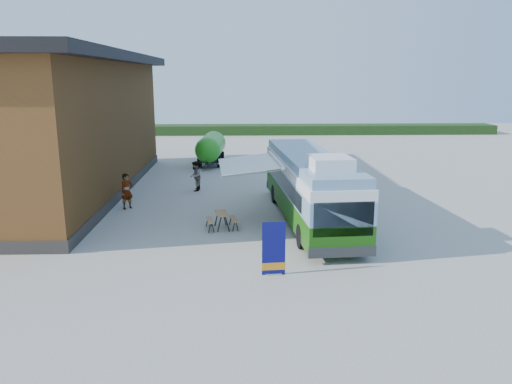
{
  "coord_description": "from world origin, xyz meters",
  "views": [
    {
      "loc": [
        -0.25,
        -17.27,
        6.27
      ],
      "look_at": [
        0.44,
        3.62,
        1.4
      ],
      "focal_mm": 35.0,
      "sensor_mm": 36.0,
      "label": 1
    }
  ],
  "objects_px": {
    "picnic_table": "(222,217)",
    "person_b": "(195,176)",
    "person_a": "(127,191)",
    "bus": "(309,185)",
    "slurry_tanker": "(211,147)",
    "banner": "(274,253)"
  },
  "relations": [
    {
      "from": "bus",
      "to": "person_b",
      "type": "xyz_separation_m",
      "value": [
        -5.54,
        6.03,
        -0.8
      ]
    },
    {
      "from": "bus",
      "to": "slurry_tanker",
      "type": "xyz_separation_m",
      "value": [
        -5.12,
        14.63,
        -0.36
      ]
    },
    {
      "from": "picnic_table",
      "to": "slurry_tanker",
      "type": "relative_size",
      "value": 0.23
    },
    {
      "from": "bus",
      "to": "banner",
      "type": "xyz_separation_m",
      "value": [
        -1.99,
        -6.2,
        -0.9
      ]
    },
    {
      "from": "bus",
      "to": "person_b",
      "type": "relative_size",
      "value": 6.75
    },
    {
      "from": "banner",
      "to": "person_a",
      "type": "distance_m",
      "value": 10.69
    },
    {
      "from": "banner",
      "to": "person_a",
      "type": "height_order",
      "value": "banner"
    },
    {
      "from": "picnic_table",
      "to": "person_a",
      "type": "height_order",
      "value": "person_a"
    },
    {
      "from": "person_b",
      "to": "slurry_tanker",
      "type": "distance_m",
      "value": 8.62
    },
    {
      "from": "bus",
      "to": "picnic_table",
      "type": "xyz_separation_m",
      "value": [
        -3.82,
        -1.17,
        -1.1
      ]
    },
    {
      "from": "banner",
      "to": "slurry_tanker",
      "type": "relative_size",
      "value": 0.3
    },
    {
      "from": "person_a",
      "to": "person_b",
      "type": "relative_size",
      "value": 1.04
    },
    {
      "from": "bus",
      "to": "slurry_tanker",
      "type": "distance_m",
      "value": 15.51
    },
    {
      "from": "bus",
      "to": "person_a",
      "type": "height_order",
      "value": "bus"
    },
    {
      "from": "bus",
      "to": "slurry_tanker",
      "type": "height_order",
      "value": "bus"
    },
    {
      "from": "picnic_table",
      "to": "person_b",
      "type": "bearing_deg",
      "value": 93.73
    },
    {
      "from": "banner",
      "to": "picnic_table",
      "type": "height_order",
      "value": "banner"
    },
    {
      "from": "person_a",
      "to": "picnic_table",
      "type": "bearing_deg",
      "value": -77.92
    },
    {
      "from": "picnic_table",
      "to": "person_b",
      "type": "xyz_separation_m",
      "value": [
        -1.72,
        7.21,
        0.31
      ]
    },
    {
      "from": "person_a",
      "to": "bus",
      "type": "bearing_deg",
      "value": -56.5
    },
    {
      "from": "person_b",
      "to": "slurry_tanker",
      "type": "xyz_separation_m",
      "value": [
        0.42,
        8.6,
        0.44
      ]
    },
    {
      "from": "bus",
      "to": "banner",
      "type": "relative_size",
      "value": 6.33
    }
  ]
}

